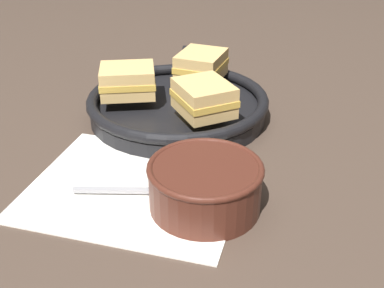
{
  "coord_description": "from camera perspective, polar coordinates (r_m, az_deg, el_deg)",
  "views": [
    {
      "loc": [
        0.27,
        -0.45,
        0.35
      ],
      "look_at": [
        0.01,
        0.06,
        0.03
      ],
      "focal_mm": 45.0,
      "sensor_mm": 36.0,
      "label": 1
    }
  ],
  "objects": [
    {
      "name": "ground_plane",
      "position": [
        0.63,
        -3.31,
        -4.79
      ],
      "size": [
        4.0,
        4.0,
        0.0
      ],
      "primitive_type": "plane",
      "color": "#47382D"
    },
    {
      "name": "napkin",
      "position": [
        0.63,
        -6.68,
        -5.0
      ],
      "size": [
        0.31,
        0.27,
        0.0
      ],
      "color": "white",
      "rests_on": "ground_plane"
    },
    {
      "name": "soup_bowl",
      "position": [
        0.57,
        1.57,
        -4.7
      ],
      "size": [
        0.14,
        0.14,
        0.06
      ],
      "color": "#4C2319",
      "rests_on": "ground_plane"
    },
    {
      "name": "spoon",
      "position": [
        0.6,
        -2.89,
        -5.57
      ],
      "size": [
        0.16,
        0.09,
        0.01
      ],
      "rotation": [
        0.0,
        0.0,
        0.45
      ],
      "color": "#9E9EA3",
      "rests_on": "napkin"
    },
    {
      "name": "skillet",
      "position": [
        0.8,
        -1.67,
        4.67
      ],
      "size": [
        0.3,
        0.4,
        0.04
      ],
      "color": "black",
      "rests_on": "ground_plane"
    },
    {
      "name": "sandwich_near_left",
      "position": [
        0.71,
        1.42,
        5.5
      ],
      "size": [
        0.11,
        0.11,
        0.05
      ],
      "rotation": [
        0.0,
        0.0,
        7.19
      ],
      "color": "#DBB26B",
      "rests_on": "skillet"
    },
    {
      "name": "sandwich_near_right",
      "position": [
        0.84,
        1.1,
        9.29
      ],
      "size": [
        0.08,
        0.09,
        0.05
      ],
      "rotation": [
        0.0,
        0.0,
        9.53
      ],
      "color": "#DBB26B",
      "rests_on": "skillet"
    },
    {
      "name": "sandwich_far_left",
      "position": [
        0.78,
        -7.64,
        7.45
      ],
      "size": [
        0.11,
        0.11,
        0.05
      ],
      "rotation": [
        0.0,
        0.0,
        11.58
      ],
      "color": "#DBB26B",
      "rests_on": "skillet"
    }
  ]
}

